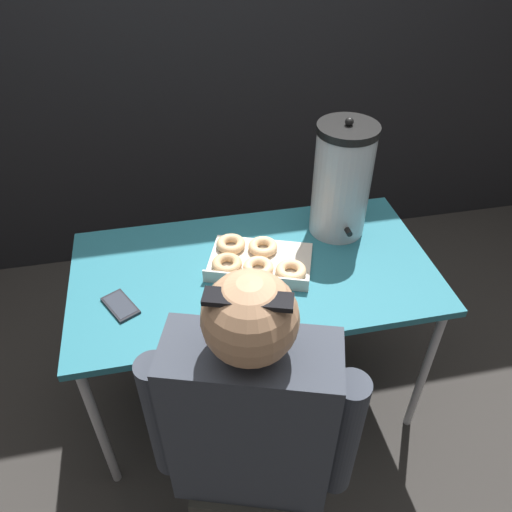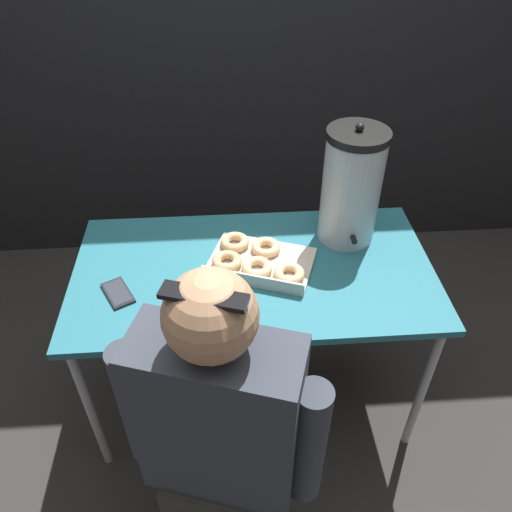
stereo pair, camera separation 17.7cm
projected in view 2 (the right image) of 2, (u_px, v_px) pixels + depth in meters
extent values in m
plane|color=#2D2B28|center=(254.00, 387.00, 2.28)|extent=(12.00, 12.00, 0.00)
cube|color=#236675|center=(254.00, 272.00, 1.82)|extent=(1.31, 0.70, 0.03)
cylinder|color=#ADADB2|center=(91.00, 411.00, 1.79)|extent=(0.03, 0.03, 0.69)
cylinder|color=#ADADB2|center=(422.00, 390.00, 1.86)|extent=(0.03, 0.03, 0.69)
cylinder|color=#ADADB2|center=(115.00, 293.00, 2.25)|extent=(0.03, 0.03, 0.69)
cylinder|color=#ADADB2|center=(380.00, 280.00, 2.32)|extent=(0.03, 0.03, 0.69)
cube|color=beige|center=(261.00, 262.00, 1.83)|extent=(0.44, 0.37, 0.02)
cube|color=beige|center=(252.00, 279.00, 1.72)|extent=(0.35, 0.13, 0.04)
torus|color=tan|center=(227.00, 261.00, 1.80)|extent=(0.15, 0.15, 0.03)
torus|color=#E9BB88|center=(257.00, 268.00, 1.77)|extent=(0.11, 0.11, 0.03)
torus|color=#E2B481|center=(289.00, 274.00, 1.74)|extent=(0.13, 0.13, 0.03)
torus|color=tan|center=(235.00, 242.00, 1.88)|extent=(0.14, 0.14, 0.03)
torus|color=#E3B582|center=(266.00, 247.00, 1.86)|extent=(0.14, 0.14, 0.03)
cylinder|color=#B7B7BC|center=(351.00, 190.00, 1.84)|extent=(0.22, 0.22, 0.42)
cylinder|color=black|center=(359.00, 135.00, 1.69)|extent=(0.22, 0.22, 0.03)
sphere|color=black|center=(360.00, 127.00, 1.68)|extent=(0.03, 0.03, 0.03)
cylinder|color=black|center=(353.00, 238.00, 1.83)|extent=(0.02, 0.05, 0.02)
cube|color=black|center=(118.00, 293.00, 1.71)|extent=(0.13, 0.16, 0.01)
cube|color=#2D333D|center=(118.00, 292.00, 1.71)|extent=(0.12, 0.14, 0.00)
cube|color=#33332D|center=(227.00, 508.00, 1.63)|extent=(0.39, 0.32, 0.48)
cube|color=#333842|center=(219.00, 418.00, 1.30)|extent=(0.46, 0.31, 0.56)
sphere|color=tan|center=(210.00, 316.00, 1.05)|extent=(0.21, 0.21, 0.21)
cube|color=black|center=(204.00, 296.00, 0.98)|extent=(0.18, 0.10, 0.01)
cylinder|color=#333842|center=(308.00, 444.00, 1.27)|extent=(0.09, 0.09, 0.45)
cylinder|color=#333842|center=(136.00, 406.00, 1.36)|extent=(0.09, 0.09, 0.45)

